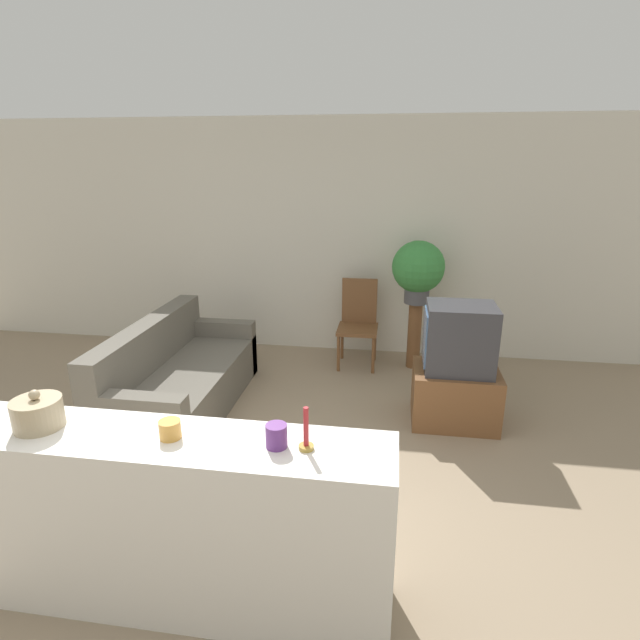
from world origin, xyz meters
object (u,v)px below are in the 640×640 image
object	(u,v)px
television	(459,338)
wooden_chair	(358,319)
couch	(179,381)
potted_plant	(418,269)
decorative_bowl	(38,413)

from	to	relation	value
television	wooden_chair	distance (m)	1.57
couch	television	size ratio (longest dim) A/B	3.36
wooden_chair	potted_plant	world-z (taller)	potted_plant
potted_plant	decorative_bowl	xyz separation A→B (m)	(-1.95, -3.36, -0.08)
couch	potted_plant	size ratio (longest dim) A/B	2.89
potted_plant	couch	bearing A→B (deg)	-147.78
potted_plant	decorative_bowl	world-z (taller)	potted_plant
couch	television	xyz separation A→B (m)	(2.48, 0.17, 0.49)
television	decorative_bowl	size ratio (longest dim) A/B	2.47
wooden_chair	potted_plant	xyz separation A→B (m)	(0.63, -0.02, 0.60)
couch	wooden_chair	bearing A→B (deg)	41.97
wooden_chair	decorative_bowl	xyz separation A→B (m)	(-1.32, -3.38, 0.52)
television	decorative_bowl	world-z (taller)	decorative_bowl
decorative_bowl	television	bearing A→B (deg)	43.65
decorative_bowl	wooden_chair	bearing A→B (deg)	68.63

